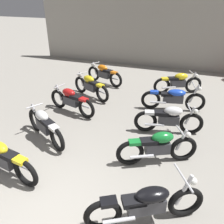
% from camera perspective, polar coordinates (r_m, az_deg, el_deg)
% --- Properties ---
extents(back_wall, '(13.18, 0.24, 3.60)m').
position_cam_1_polar(back_wall, '(12.84, 11.01, 18.77)').
color(back_wall, '#9E998E').
rests_on(back_wall, ground).
extents(motorcycle_left_row_0, '(1.96, 0.55, 0.88)m').
position_cam_1_polar(motorcycle_left_row_0, '(5.66, -25.18, -10.30)').
color(motorcycle_left_row_0, black).
rests_on(motorcycle_left_row_0, ground).
extents(motorcycle_left_row_1, '(1.77, 1.06, 0.88)m').
position_cam_1_polar(motorcycle_left_row_1, '(6.56, -16.29, -3.11)').
color(motorcycle_left_row_1, black).
rests_on(motorcycle_left_row_1, ground).
extents(motorcycle_left_row_2, '(1.93, 0.69, 0.88)m').
position_cam_1_polar(motorcycle_left_row_2, '(7.85, -10.01, 2.90)').
color(motorcycle_left_row_2, black).
rests_on(motorcycle_left_row_2, ground).
extents(motorcycle_left_row_3, '(1.82, 0.96, 0.88)m').
position_cam_1_polar(motorcycle_left_row_3, '(8.97, -5.29, 6.44)').
color(motorcycle_left_row_3, black).
rests_on(motorcycle_left_row_3, ground).
extents(motorcycle_left_row_4, '(1.89, 0.80, 0.88)m').
position_cam_1_polar(motorcycle_left_row_4, '(10.31, -1.95, 9.40)').
color(motorcycle_left_row_4, black).
rests_on(motorcycle_left_row_4, ground).
extents(motorcycle_right_row_0, '(1.93, 1.20, 0.97)m').
position_cam_1_polar(motorcycle_right_row_0, '(4.32, 8.55, -21.48)').
color(motorcycle_right_row_0, black).
rests_on(motorcycle_right_row_0, ground).
extents(motorcycle_right_row_1, '(1.81, 0.99, 0.88)m').
position_cam_1_polar(motorcycle_right_row_1, '(5.58, 11.24, -8.39)').
color(motorcycle_right_row_1, black).
rests_on(motorcycle_right_row_1, ground).
extents(motorcycle_right_row_2, '(1.94, 0.68, 0.88)m').
position_cam_1_polar(motorcycle_right_row_2, '(6.79, 13.89, -1.66)').
color(motorcycle_right_row_2, black).
rests_on(motorcycle_right_row_2, ground).
extents(motorcycle_right_row_3, '(2.15, 0.78, 0.97)m').
position_cam_1_polar(motorcycle_right_row_3, '(8.18, 14.93, 3.36)').
color(motorcycle_right_row_3, black).
rests_on(motorcycle_right_row_3, ground).
extents(motorcycle_right_row_4, '(1.83, 0.93, 0.88)m').
position_cam_1_polar(motorcycle_right_row_4, '(9.64, 16.02, 6.99)').
color(motorcycle_right_row_4, black).
rests_on(motorcycle_right_row_4, ground).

